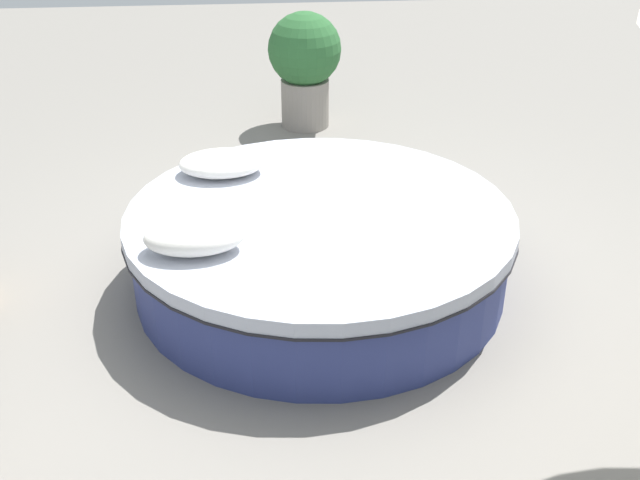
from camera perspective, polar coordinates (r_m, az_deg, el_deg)
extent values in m
plane|color=gray|center=(4.59, 0.00, -3.24)|extent=(16.00, 16.00, 0.00)
cylinder|color=navy|center=(4.49, 0.00, -1.05)|extent=(2.19, 2.19, 0.41)
cylinder|color=black|center=(4.39, 0.00, 1.25)|extent=(2.27, 2.27, 0.02)
cylinder|color=#B2B7C6|center=(4.37, 0.00, 1.76)|extent=(2.26, 2.26, 0.09)
ellipsoid|color=white|center=(4.82, -7.46, 5.79)|extent=(0.54, 0.37, 0.14)
ellipsoid|color=white|center=(3.95, -9.52, 0.25)|extent=(0.52, 0.32, 0.17)
cylinder|color=gray|center=(6.95, -1.13, 10.35)|extent=(0.43, 0.43, 0.43)
sphere|color=#2D6633|center=(6.81, -1.18, 14.26)|extent=(0.65, 0.65, 0.65)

